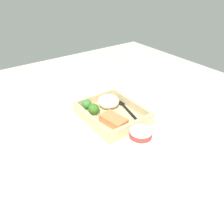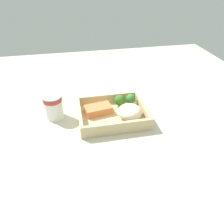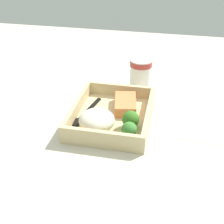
{
  "view_description": "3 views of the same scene",
  "coord_description": "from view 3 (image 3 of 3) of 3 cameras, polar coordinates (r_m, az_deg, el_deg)",
  "views": [
    {
      "loc": [
        -59.59,
        42.94,
        51.05
      ],
      "look_at": [
        0.0,
        0.0,
        2.7
      ],
      "focal_mm": 35.0,
      "sensor_mm": 36.0,
      "label": 1
    },
    {
      "loc": [
        -13.83,
        -68.65,
        51.0
      ],
      "look_at": [
        0.0,
        0.0,
        2.7
      ],
      "focal_mm": 35.0,
      "sensor_mm": 36.0,
      "label": 2
    },
    {
      "loc": [
        71.14,
        14.89,
        48.21
      ],
      "look_at": [
        0.0,
        0.0,
        2.7
      ],
      "focal_mm": 50.0,
      "sensor_mm": 36.0,
      "label": 3
    }
  ],
  "objects": [
    {
      "name": "salmon_fillet",
      "position": [
        0.9,
        2.47,
        1.45
      ],
      "size": [
        11.16,
        7.59,
        2.94
      ],
      "primitive_type": "cube",
      "rotation": [
        0.0,
        0.0,
        0.17
      ],
      "color": "#E8834A",
      "rests_on": "takeout_tray"
    },
    {
      "name": "ground_plane",
      "position": [
        0.88,
        0.0,
        -2.05
      ],
      "size": [
        160.0,
        160.0,
        2.0
      ],
      "primitive_type": "cube",
      "color": "beige"
    },
    {
      "name": "broccoli_floret_1",
      "position": [
        0.81,
        3.44,
        -1.38
      ],
      "size": [
        4.5,
        4.5,
        5.05
      ],
      "color": "#86A368",
      "rests_on": "takeout_tray"
    },
    {
      "name": "takeout_tray",
      "position": [
        0.87,
        0.0,
        -1.17
      ],
      "size": [
        26.18,
        21.23,
        1.2
      ],
      "primitive_type": "cube",
      "color": "#CFB987",
      "rests_on": "ground_plane"
    },
    {
      "name": "tray_rim",
      "position": [
        0.86,
        0.0,
        0.2
      ],
      "size": [
        26.18,
        21.23,
        3.7
      ],
      "color": "#CFB987",
      "rests_on": "takeout_tray"
    },
    {
      "name": "broccoli_floret_2",
      "position": [
        0.77,
        3.16,
        -3.31
      ],
      "size": [
        3.95,
        3.95,
        4.82
      ],
      "color": "#82A160",
      "rests_on": "takeout_tray"
    },
    {
      "name": "mashed_potatoes",
      "position": [
        0.81,
        -2.8,
        -1.51
      ],
      "size": [
        9.34,
        9.38,
        5.12
      ],
      "primitive_type": "ellipsoid",
      "color": "#EEE2C6",
      "rests_on": "takeout_tray"
    },
    {
      "name": "receipt_slip",
      "position": [
        0.85,
        15.45,
        -3.55
      ],
      "size": [
        9.86,
        14.05,
        0.24
      ],
      "primitive_type": "cube",
      "rotation": [
        0.0,
        0.0,
        -0.11
      ],
      "color": "white",
      "rests_on": "ground_plane"
    },
    {
      "name": "fork",
      "position": [
        0.88,
        -4.85,
        -0.21
      ],
      "size": [
        15.8,
        4.92,
        0.44
      ],
      "color": "black",
      "rests_on": "takeout_tray"
    },
    {
      "name": "paper_cup",
      "position": [
        1.03,
        5.26,
        7.35
      ],
      "size": [
        7.17,
        7.17,
        9.6
      ],
      "color": "white",
      "rests_on": "ground_plane"
    }
  ]
}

